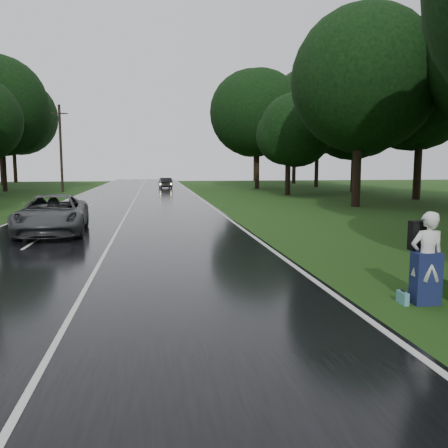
{
  "coord_description": "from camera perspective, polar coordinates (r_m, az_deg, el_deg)",
  "views": [
    {
      "loc": [
        1.7,
        -10.59,
        3.04
      ],
      "look_at": [
        3.97,
        4.65,
        1.1
      ],
      "focal_mm": 37.67,
      "sensor_mm": 36.0,
      "label": 1
    }
  ],
  "objects": [
    {
      "name": "tree_right_d",
      "position": [
        35.74,
        15.66,
        2.04
      ],
      "size": [
        10.02,
        10.02,
        15.65
      ],
      "primitive_type": null,
      "color": "black",
      "rests_on": "ground"
    },
    {
      "name": "far_car",
      "position": [
        61.38,
        -7.13,
        4.96
      ],
      "size": [
        1.76,
        4.2,
        1.35
      ],
      "primitive_type": "imported",
      "rotation": [
        0.0,
        0.0,
        3.22
      ],
      "color": "black",
      "rests_on": "road"
    },
    {
      "name": "tree_left_f",
      "position": [
        60.05,
        -25.01,
        3.62
      ],
      "size": [
        10.29,
        10.29,
        16.07
      ],
      "primitive_type": null,
      "color": "black",
      "rests_on": "ground"
    },
    {
      "name": "grey_car",
      "position": [
        21.95,
        -20.1,
        1.12
      ],
      "size": [
        3.33,
        6.32,
        1.7
      ],
      "primitive_type": "imported",
      "rotation": [
        0.0,
        0.0,
        0.09
      ],
      "color": "#424446",
      "rests_on": "road"
    },
    {
      "name": "lane_center",
      "position": [
        30.78,
        -11.59,
        1.46
      ],
      "size": [
        0.12,
        140.0,
        0.01
      ],
      "primitive_type": "cube",
      "color": "silver",
      "rests_on": "road"
    },
    {
      "name": "tree_right_f",
      "position": [
        60.7,
        4.02,
        4.3
      ],
      "size": [
        10.53,
        10.53,
        16.45
      ],
      "primitive_type": null,
      "color": "black",
      "rests_on": "ground"
    },
    {
      "name": "road",
      "position": [
        30.78,
        -11.59,
        1.41
      ],
      "size": [
        12.0,
        140.0,
        0.04
      ],
      "primitive_type": "cube",
      "color": "black",
      "rests_on": "ground"
    },
    {
      "name": "tree_right_e",
      "position": [
        48.07,
        7.71,
        3.5
      ],
      "size": [
        7.15,
        7.15,
        11.18
      ],
      "primitive_type": null,
      "color": "black",
      "rests_on": "ground"
    },
    {
      "name": "utility_pole_far",
      "position": [
        55.99,
        -18.98,
        3.69
      ],
      "size": [
        1.8,
        0.28,
        9.64
      ],
      "primitive_type": null,
      "color": "black",
      "rests_on": "ground"
    },
    {
      "name": "suitcase",
      "position": [
        11.16,
        20.86,
        -8.38
      ],
      "size": [
        0.12,
        0.39,
        0.28
      ],
      "primitive_type": "cube",
      "rotation": [
        0.0,
        0.0,
        6.26
      ],
      "color": "teal",
      "rests_on": "ground"
    },
    {
      "name": "hitchhiker",
      "position": [
        11.19,
        23.33,
        -4.18
      ],
      "size": [
        0.76,
        0.68,
        2.05
      ],
      "color": "silver",
      "rests_on": "ground"
    },
    {
      "name": "ground",
      "position": [
        11.15,
        -17.12,
        -8.98
      ],
      "size": [
        160.0,
        160.0,
        0.0
      ],
      "primitive_type": "plane",
      "color": "#1F4113",
      "rests_on": "ground"
    }
  ]
}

